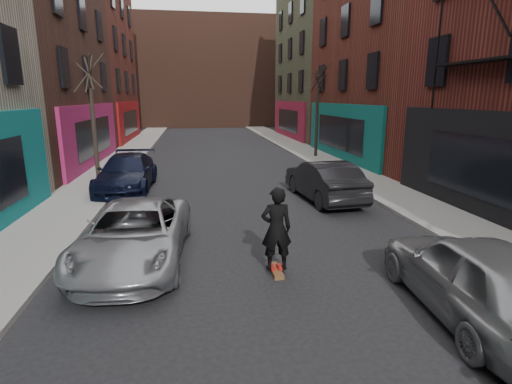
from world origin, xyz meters
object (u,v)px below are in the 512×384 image
object	(u,v)px
tree_left_far	(92,109)
parked_right_end	(324,180)
skateboarder	(276,229)
parked_left_end	(127,173)
tree_right_far	(317,103)
skateboard	(276,271)
parked_right_far	(477,277)
parked_left_far	(135,234)

from	to	relation	value
tree_left_far	parked_right_end	size ratio (longest dim) A/B	1.39
skateboarder	parked_right_end	bearing A→B (deg)	-117.41
parked_right_end	skateboarder	size ratio (longest dim) A/B	2.45
tree_left_far	skateboarder	xyz separation A→B (m)	(6.23, -10.99, -2.33)
tree_left_far	parked_left_end	distance (m)	3.58
tree_right_far	skateboard	world-z (taller)	tree_right_far
parked_left_end	parked_right_end	world-z (taller)	parked_right_end
skateboard	tree_left_far	bearing A→B (deg)	119.07
tree_right_far	parked_right_far	size ratio (longest dim) A/B	1.47
skateboard	tree_right_far	bearing A→B (deg)	69.57
parked_right_end	skateboard	xyz separation A→B (m)	(-3.17, -6.24, -0.72)
parked_left_far	parked_right_end	distance (m)	8.17
tree_right_far	parked_right_far	distance (m)	19.79
parked_right_far	parked_right_end	bearing A→B (deg)	-85.71
tree_left_far	tree_right_far	distance (m)	13.78
parked_right_end	tree_right_far	bearing A→B (deg)	-110.68
tree_left_far	parked_right_end	bearing A→B (deg)	-26.80
parked_right_far	skateboard	world-z (taller)	parked_right_far
tree_right_far	parked_right_far	xyz separation A→B (m)	(-3.00, -19.37, -2.74)
tree_left_far	parked_right_end	world-z (taller)	tree_left_far
parked_left_far	parked_left_end	xyz separation A→B (m)	(-1.40, 8.00, 0.05)
tree_left_far	parked_left_far	distance (m)	10.62
parked_right_far	parked_right_end	world-z (taller)	parked_right_far
parked_right_end	tree_left_far	bearing A→B (deg)	-31.88
tree_left_far	skateboard	world-z (taller)	tree_left_far
tree_left_far	parked_left_end	size ratio (longest dim) A/B	1.25
skateboard	skateboarder	world-z (taller)	skateboarder
parked_left_far	parked_left_end	distance (m)	8.12
skateboard	parked_left_end	bearing A→B (deg)	116.34
parked_right_end	parked_left_end	bearing A→B (deg)	-25.57
tree_left_far	parked_right_far	xyz separation A→B (m)	(9.40, -13.37, -2.59)
tree_right_far	parked_right_far	bearing A→B (deg)	-98.80
parked_left_far	skateboard	xyz separation A→B (m)	(3.23, -1.16, -0.66)
tree_left_far	skateboarder	size ratio (longest dim) A/B	3.40
tree_right_far	parked_left_end	size ratio (longest dim) A/B	1.31
tree_left_far	skateboard	bearing A→B (deg)	-60.47
tree_left_far	parked_right_end	xyz separation A→B (m)	(9.40, -4.75, -2.61)
tree_right_far	parked_left_far	xyz separation A→B (m)	(-9.40, -15.83, -2.82)
tree_left_far	parked_left_far	size ratio (longest dim) A/B	1.27
parked_left_far	tree_right_far	bearing A→B (deg)	62.81
parked_left_far	parked_right_end	bearing A→B (deg)	41.97
skateboarder	parked_left_far	bearing A→B (deg)	-20.21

